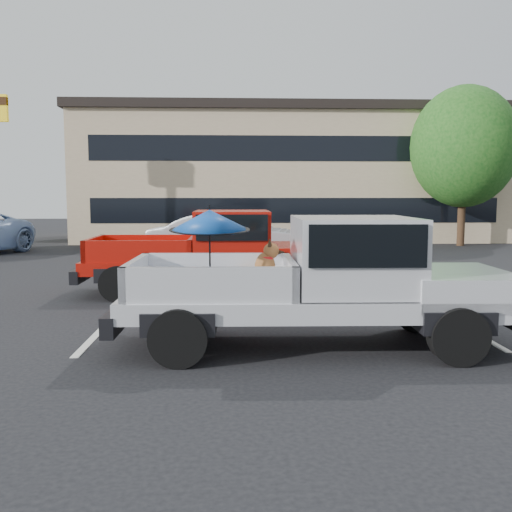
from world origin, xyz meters
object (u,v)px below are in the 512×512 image
(tree_right, at_px, (464,147))
(silver_sedan, at_px, (236,241))
(tree_back, at_px, (354,155))
(silver_pickup, at_px, (336,275))
(red_pickup, at_px, (225,248))

(tree_right, relative_size, silver_sedan, 1.34)
(tree_back, height_order, silver_pickup, tree_back)
(tree_right, distance_m, red_pickup, 15.59)
(silver_pickup, bearing_deg, red_pickup, 111.05)
(tree_back, height_order, silver_sedan, tree_back)
(red_pickup, relative_size, silver_sedan, 1.10)
(silver_pickup, distance_m, red_pickup, 4.86)
(silver_pickup, bearing_deg, silver_sedan, 99.93)
(tree_back, distance_m, silver_pickup, 24.90)
(tree_right, xyz_separation_m, tree_back, (-3.00, 8.00, 0.20))
(silver_pickup, xyz_separation_m, silver_sedan, (-1.36, 8.86, -0.22))
(red_pickup, bearing_deg, tree_right, 49.11)
(tree_right, bearing_deg, red_pickup, -131.06)
(tree_back, relative_size, silver_pickup, 1.24)
(silver_pickup, height_order, red_pickup, silver_pickup)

